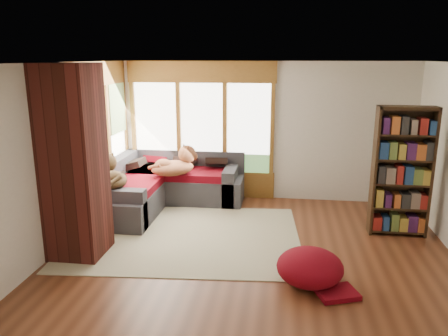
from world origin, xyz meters
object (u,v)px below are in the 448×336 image
(sectional_sofa, at_px, (154,190))
(area_rug, at_px, (186,236))
(brick_chimney, at_px, (74,163))
(pouf, at_px, (310,266))
(dog_brindle, at_px, (110,177))
(bookshelf, at_px, (402,172))
(dog_tan, at_px, (176,166))

(sectional_sofa, xyz_separation_m, area_rug, (0.89, -1.30, -0.30))
(brick_chimney, height_order, pouf, brick_chimney)
(sectional_sofa, relative_size, dog_brindle, 2.39)
(area_rug, relative_size, bookshelf, 1.73)
(area_rug, height_order, bookshelf, bookshelf)
(dog_brindle, bearing_deg, bookshelf, -120.22)
(area_rug, height_order, dog_tan, dog_tan)
(dog_brindle, bearing_deg, brick_chimney, 149.98)
(pouf, height_order, dog_tan, dog_tan)
(dog_tan, bearing_deg, sectional_sofa, 150.53)
(pouf, bearing_deg, brick_chimney, 171.99)
(area_rug, distance_m, bookshelf, 3.40)
(sectional_sofa, relative_size, dog_tan, 2.36)
(bookshelf, xyz_separation_m, pouf, (-1.42, -1.76, -0.76))
(pouf, bearing_deg, bookshelf, 51.16)
(pouf, bearing_deg, area_rug, 146.46)
(brick_chimney, bearing_deg, pouf, -8.01)
(brick_chimney, relative_size, area_rug, 0.76)
(area_rug, relative_size, dog_brindle, 3.72)
(dog_tan, bearing_deg, area_rug, -106.58)
(dog_tan, xyz_separation_m, dog_brindle, (-0.89, -0.86, -0.01))
(sectional_sofa, relative_size, area_rug, 0.64)
(sectional_sofa, relative_size, bookshelf, 1.11)
(sectional_sofa, bearing_deg, bookshelf, -5.90)
(area_rug, bearing_deg, dog_brindle, 160.35)
(brick_chimney, relative_size, bookshelf, 1.31)
(sectional_sofa, distance_m, dog_brindle, 1.05)
(bookshelf, distance_m, dog_tan, 3.76)
(bookshelf, height_order, pouf, bookshelf)
(sectional_sofa, height_order, dog_brindle, dog_brindle)
(bookshelf, distance_m, pouf, 2.38)
(dog_tan, bearing_deg, bookshelf, -47.55)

